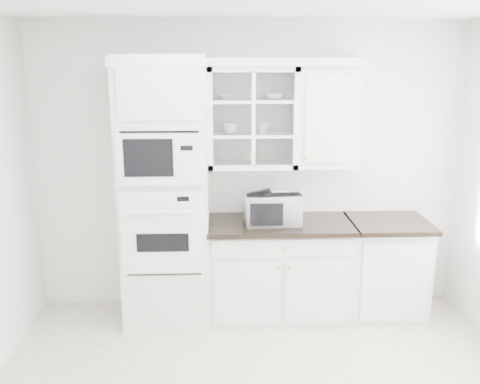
{
  "coord_description": "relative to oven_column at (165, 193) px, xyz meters",
  "views": [
    {
      "loc": [
        -0.25,
        -3.2,
        2.38
      ],
      "look_at": [
        -0.1,
        1.05,
        1.3
      ],
      "focal_mm": 40.0,
      "sensor_mm": 36.0,
      "label": 1
    }
  ],
  "objects": [
    {
      "name": "bowl_a",
      "position": [
        0.57,
        0.15,
        0.83
      ],
      "size": [
        0.21,
        0.21,
        0.05
      ],
      "primitive_type": "imported",
      "rotation": [
        0.0,
        0.0,
        0.05
      ],
      "color": "white",
      "rests_on": "upper_cabinet_glass"
    },
    {
      "name": "extra_base_cabinet",
      "position": [
        2.03,
        0.03,
        -0.74
      ],
      "size": [
        0.72,
        0.67,
        0.92
      ],
      "color": "silver",
      "rests_on": "ground"
    },
    {
      "name": "cup_a",
      "position": [
        0.59,
        0.15,
        0.56
      ],
      "size": [
        0.15,
        0.15,
        0.1
      ],
      "primitive_type": "imported",
      "rotation": [
        0.0,
        0.0,
        -0.18
      ],
      "color": "white",
      "rests_on": "upper_cabinet_glass"
    },
    {
      "name": "cup_b",
      "position": [
        0.88,
        0.17,
        0.56
      ],
      "size": [
        0.12,
        0.12,
        0.09
      ],
      "primitive_type": "imported",
      "rotation": [
        0.0,
        0.0,
        0.16
      ],
      "color": "white",
      "rests_on": "upper_cabinet_glass"
    },
    {
      "name": "bowl_b",
      "position": [
        0.97,
        0.16,
        0.84
      ],
      "size": [
        0.2,
        0.2,
        0.05
      ],
      "primitive_type": "imported",
      "rotation": [
        0.0,
        0.0,
        0.21
      ],
      "color": "white",
      "rests_on": "upper_cabinet_glass"
    },
    {
      "name": "base_cabinet_run",
      "position": [
        1.03,
        0.03,
        -0.74
      ],
      "size": [
        1.32,
        0.67,
        0.92
      ],
      "color": "silver",
      "rests_on": "ground"
    },
    {
      "name": "crown_molding",
      "position": [
        0.68,
        0.14,
        1.14
      ],
      "size": [
        2.14,
        0.38,
        0.07
      ],
      "primitive_type": "cube",
      "color": "white",
      "rests_on": "room_shell"
    },
    {
      "name": "upper_cabinet_solid",
      "position": [
        1.46,
        0.17,
        0.65
      ],
      "size": [
        0.55,
        0.33,
        0.9
      ],
      "primitive_type": "cube",
      "color": "silver",
      "rests_on": "room_shell"
    },
    {
      "name": "countertop_microwave",
      "position": [
        0.95,
        -0.01,
        -0.14
      ],
      "size": [
        0.52,
        0.44,
        0.28
      ],
      "primitive_type": "imported",
      "rotation": [
        0.0,
        0.0,
        3.2
      ],
      "color": "white",
      "rests_on": "base_cabinet_run"
    },
    {
      "name": "room_shell",
      "position": [
        0.75,
        -0.99,
        0.58
      ],
      "size": [
        4.0,
        3.5,
        2.7
      ],
      "color": "white",
      "rests_on": "ground"
    },
    {
      "name": "oven_column",
      "position": [
        0.0,
        0.0,
        0.0
      ],
      "size": [
        0.76,
        0.68,
        2.4
      ],
      "color": "silver",
      "rests_on": "ground"
    },
    {
      "name": "upper_cabinet_glass",
      "position": [
        0.78,
        0.17,
        0.65
      ],
      "size": [
        0.8,
        0.33,
        0.9
      ],
      "color": "silver",
      "rests_on": "room_shell"
    }
  ]
}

